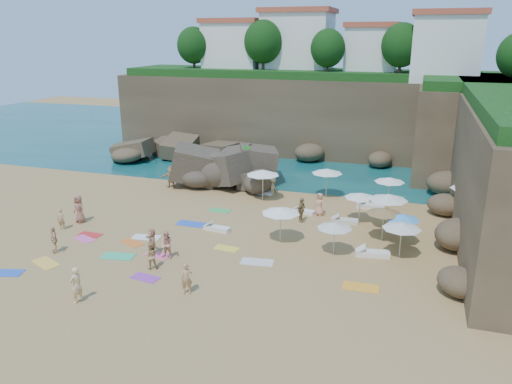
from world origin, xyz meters
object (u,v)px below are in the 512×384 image
(person_stand_1, at_px, (151,255))
(person_stand_4, at_px, (320,204))
(person_stand_0, at_px, (61,219))
(person_stand_3, at_px, (301,210))
(person_stand_2, at_px, (273,187))
(lounger_0, at_px, (263,192))
(person_stand_5, at_px, (171,177))
(parasol_2, at_px, (390,180))
(person_stand_6, at_px, (76,285))
(parasol_1, at_px, (263,172))
(rock_outcrop, at_px, (224,188))
(flag_pole, at_px, (244,160))
(parasol_0, at_px, (327,171))

(person_stand_1, xyz_separation_m, person_stand_4, (7.14, 11.26, 0.05))
(person_stand_0, height_order, person_stand_3, person_stand_3)
(person_stand_1, height_order, person_stand_2, person_stand_1)
(lounger_0, xyz_separation_m, person_stand_3, (4.35, -5.18, 0.72))
(person_stand_5, bearing_deg, parasol_2, -17.16)
(person_stand_1, distance_m, person_stand_4, 13.33)
(parasol_2, distance_m, lounger_0, 9.96)
(person_stand_1, bearing_deg, parasol_2, -151.60)
(person_stand_2, xyz_separation_m, person_stand_6, (-4.30, -18.92, 0.18))
(parasol_2, relative_size, person_stand_0, 1.55)
(parasol_1, distance_m, person_stand_0, 14.77)
(rock_outcrop, bearing_deg, person_stand_0, -119.27)
(flag_pole, bearing_deg, parasol_2, -6.57)
(flag_pole, distance_m, parasol_1, 4.22)
(person_stand_0, height_order, person_stand_2, person_stand_2)
(parasol_0, distance_m, person_stand_5, 13.00)
(person_stand_3, relative_size, person_stand_5, 0.93)
(parasol_0, relative_size, person_stand_5, 1.31)
(person_stand_5, bearing_deg, lounger_0, -15.97)
(person_stand_2, height_order, person_stand_5, person_stand_5)
(parasol_1, height_order, person_stand_0, parasol_1)
(person_stand_6, bearing_deg, parasol_1, 178.50)
(parasol_1, distance_m, person_stand_2, 2.03)
(parasol_0, xyz_separation_m, person_stand_4, (0.32, -4.41, -1.28))
(lounger_0, bearing_deg, rock_outcrop, 172.22)
(person_stand_0, bearing_deg, person_stand_2, 35.83)
(person_stand_4, height_order, person_stand_5, person_stand_5)
(person_stand_0, xyz_separation_m, person_stand_5, (2.47, 10.79, 0.19))
(person_stand_4, bearing_deg, person_stand_1, -95.89)
(parasol_0, distance_m, parasol_1, 5.12)
(flag_pole, bearing_deg, parasol_0, -7.14)
(parasol_0, xyz_separation_m, person_stand_1, (-6.82, -15.67, -1.33))
(person_stand_4, distance_m, person_stand_6, 17.84)
(person_stand_2, relative_size, person_stand_5, 0.80)
(parasol_2, distance_m, person_stand_1, 19.16)
(rock_outcrop, bearing_deg, parasol_2, -0.75)
(flag_pole, relative_size, person_stand_0, 2.44)
(parasol_2, xyz_separation_m, person_stand_4, (-4.49, -3.93, -1.13))
(person_stand_3, bearing_deg, flag_pole, 58.14)
(parasol_1, height_order, person_stand_4, parasol_1)
(person_stand_6, bearing_deg, lounger_0, -179.34)
(parasol_0, bearing_deg, person_stand_1, -113.52)
(person_stand_4, bearing_deg, person_stand_0, -126.59)
(rock_outcrop, xyz_separation_m, person_stand_0, (-6.75, -12.05, 0.73))
(lounger_0, height_order, person_stand_6, person_stand_6)
(parasol_2, distance_m, person_stand_3, 7.89)
(parasol_1, bearing_deg, person_stand_2, 71.59)
(parasol_0, bearing_deg, parasol_2, -5.72)
(parasol_2, xyz_separation_m, person_stand_6, (-13.22, -19.49, -1.04))
(person_stand_3, relative_size, person_stand_6, 0.94)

